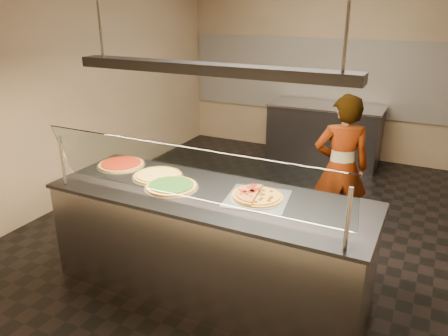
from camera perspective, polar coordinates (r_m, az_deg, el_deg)
The scene contains 17 objects.
ground at distance 5.06m, azimuth 4.93°, elevation -7.94°, with size 5.00×6.00×0.02m, color black.
wall_back at distance 7.40m, azimuth 14.22°, elevation 13.02°, with size 5.00×0.02×3.00m, color tan.
wall_front at distance 2.15m, azimuth -25.07°, elevation -6.35°, with size 5.00×0.02×3.00m, color tan.
wall_left at distance 5.90m, azimuth -18.27°, elevation 10.82°, with size 0.02×6.00×3.00m, color tan.
tile_band at distance 7.39m, azimuth 14.02°, elevation 11.46°, with size 4.90×0.02×1.20m, color silver.
serving_counter at distance 3.85m, azimuth -1.87°, elevation -9.67°, with size 2.73×0.94×0.93m.
sneeze_guard at distance 3.24m, azimuth -4.88°, elevation -0.76°, with size 2.49×0.18×0.54m.
perforated_tray at distance 3.54m, azimuth 4.38°, elevation -3.91°, with size 0.56×0.56×0.01m.
half_pizza_pepperoni at distance 3.57m, azimuth 2.95°, elevation -3.21°, with size 0.26×0.43×0.05m.
half_pizza_sausage at distance 3.50m, azimuth 5.85°, elevation -3.89°, with size 0.26×0.43×0.04m.
pizza_spinach at distance 3.76m, azimuth -6.87°, elevation -2.34°, with size 0.47×0.47×0.03m.
pizza_cheese at distance 4.02m, azimuth -8.62°, elevation -0.92°, with size 0.47×0.47×0.03m.
pizza_tomato at distance 4.37m, azimuth -13.24°, elevation 0.52°, with size 0.46×0.46×0.03m.
pizza_spatula at distance 4.00m, azimuth -8.95°, elevation -0.83°, with size 0.25×0.21×0.02m.
prep_table at distance 7.15m, azimuth 12.93°, elevation 4.39°, with size 1.74×0.74×0.93m.
worker at distance 4.73m, azimuth 15.02°, elevation -0.05°, with size 0.58×0.38×1.58m, color #2A2930.
heat_lamp_housing at distance 3.35m, azimuth -2.17°, elevation 12.81°, with size 2.30×0.18×0.08m, color #37373C.
Camera 1 is at (1.58, -4.16, 2.41)m, focal length 35.00 mm.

